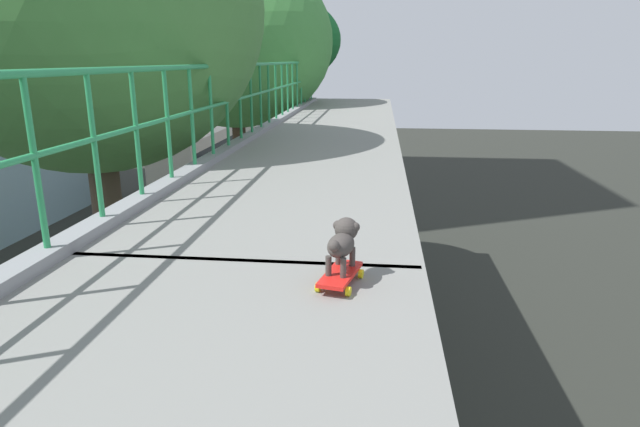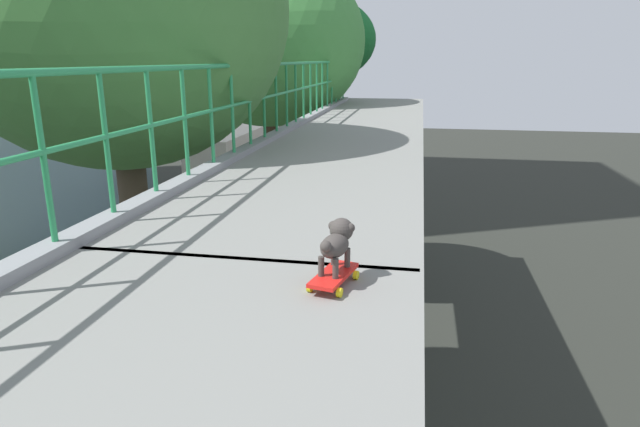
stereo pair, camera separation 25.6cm
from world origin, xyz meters
name	(u,v)px [view 2 (the right image)]	position (x,y,z in m)	size (l,w,h in m)	color
car_grey_fifth	(115,320)	(-5.67, 10.39, 0.66)	(1.96, 3.87, 1.39)	slate
car_yellow_cab_sixth	(81,268)	(-8.89, 13.75, 0.63)	(1.91, 4.06, 1.43)	yellow
car_black_seventh	(214,240)	(-5.50, 17.29, 0.66)	(1.76, 4.28, 1.41)	black
city_bus	(238,152)	(-8.96, 30.51, 1.86)	(2.73, 11.01, 3.29)	beige
roadside_tree_mid	(116,13)	(-2.41, 6.33, 8.14)	(5.26, 5.26, 10.60)	#4E4032
roadside_tree_far	(268,43)	(-2.41, 14.81, 7.94)	(5.83, 5.83, 10.49)	#483326
roadside_tree_farthest	(320,42)	(-2.27, 22.77, 8.19)	(4.88, 4.88, 10.08)	#493C23
toy_skateboard	(334,276)	(1.74, 1.29, 6.23)	(0.28, 0.46, 0.08)	red
small_dog	(337,241)	(1.75, 1.36, 6.43)	(0.21, 0.38, 0.30)	#423C38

